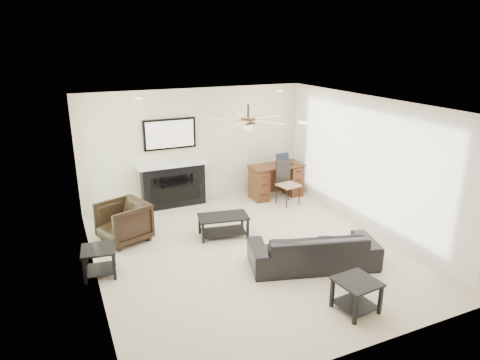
{
  "coord_description": "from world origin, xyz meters",
  "views": [
    {
      "loc": [
        -2.86,
        -5.95,
        3.46
      ],
      "look_at": [
        -0.01,
        0.4,
        1.17
      ],
      "focal_mm": 32.0,
      "sensor_mm": 36.0,
      "label": 1
    }
  ],
  "objects_px": {
    "sofa": "(313,249)",
    "coffee_table": "(223,226)",
    "fireplace_unit": "(173,164)",
    "armchair": "(123,222)",
    "desk": "(276,181)"
  },
  "relations": [
    {
      "from": "fireplace_unit",
      "to": "desk",
      "type": "distance_m",
      "value": 2.4
    },
    {
      "from": "armchair",
      "to": "desk",
      "type": "distance_m",
      "value": 3.71
    },
    {
      "from": "coffee_table",
      "to": "fireplace_unit",
      "type": "height_order",
      "value": "fireplace_unit"
    },
    {
      "from": "armchair",
      "to": "fireplace_unit",
      "type": "height_order",
      "value": "fireplace_unit"
    },
    {
      "from": "armchair",
      "to": "fireplace_unit",
      "type": "xyz_separation_m",
      "value": [
        1.29,
        1.28,
        0.59
      ]
    },
    {
      "from": "armchair",
      "to": "fireplace_unit",
      "type": "bearing_deg",
      "value": 115.46
    },
    {
      "from": "sofa",
      "to": "armchair",
      "type": "bearing_deg",
      "value": -23.58
    },
    {
      "from": "sofa",
      "to": "coffee_table",
      "type": "bearing_deg",
      "value": -44.63
    },
    {
      "from": "armchair",
      "to": "coffee_table",
      "type": "bearing_deg",
      "value": 52.87
    },
    {
      "from": "armchair",
      "to": "coffee_table",
      "type": "distance_m",
      "value": 1.79
    },
    {
      "from": "armchair",
      "to": "fireplace_unit",
      "type": "distance_m",
      "value": 1.91
    },
    {
      "from": "sofa",
      "to": "fireplace_unit",
      "type": "distance_m",
      "value": 3.73
    },
    {
      "from": "sofa",
      "to": "fireplace_unit",
      "type": "xyz_separation_m",
      "value": [
        -1.31,
        3.43,
        0.66
      ]
    },
    {
      "from": "sofa",
      "to": "coffee_table",
      "type": "distance_m",
      "value": 1.84
    },
    {
      "from": "sofa",
      "to": "desk",
      "type": "relative_size",
      "value": 1.65
    }
  ]
}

